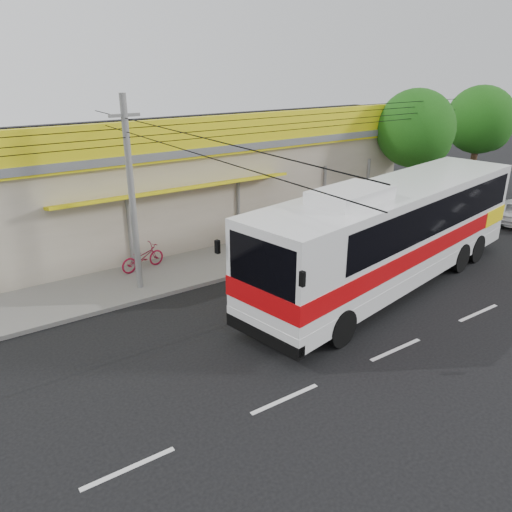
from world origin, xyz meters
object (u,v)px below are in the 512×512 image
(motorbike_red, at_px, (143,257))
(tree_far, at_px, (482,122))
(coach_bus, at_px, (396,227))
(utility_pole, at_px, (126,132))
(tree_near, at_px, (418,131))

(motorbike_red, xyz_separation_m, tree_far, (21.37, 0.10, 3.74))
(coach_bus, xyz_separation_m, tree_far, (14.13, 6.21, 2.17))
(utility_pole, height_order, tree_near, utility_pole)
(coach_bus, distance_m, tree_near, 9.69)
(utility_pole, relative_size, tree_near, 5.22)
(coach_bus, distance_m, tree_far, 15.59)
(coach_bus, distance_m, motorbike_red, 9.61)
(coach_bus, relative_size, utility_pole, 0.40)
(motorbike_red, bearing_deg, tree_near, -103.25)
(coach_bus, bearing_deg, tree_far, 13.04)
(tree_far, bearing_deg, coach_bus, -156.26)
(tree_near, bearing_deg, tree_far, 5.73)
(tree_far, bearing_deg, tree_near, -174.27)
(coach_bus, bearing_deg, tree_near, 25.42)
(utility_pole, bearing_deg, motorbike_red, 63.84)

